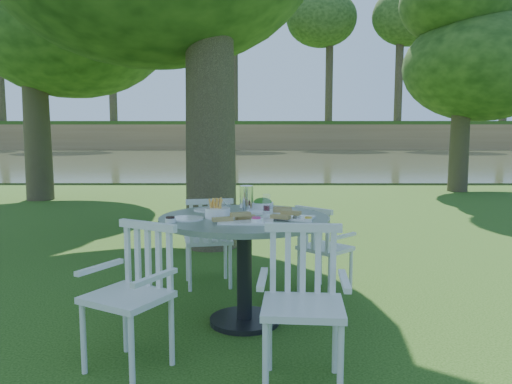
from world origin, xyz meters
TOP-DOWN VIEW (x-y plane):
  - ground at (0.00, 0.00)m, footprint 140.00×140.00m
  - table at (-0.09, -1.56)m, footprint 1.33×1.33m
  - chair_ne at (0.60, -0.84)m, footprint 0.58×0.58m
  - chair_nw at (-0.46, -0.64)m, footprint 0.52×0.50m
  - chair_sw at (-0.77, -2.28)m, footprint 0.63×0.61m
  - chair_se at (0.30, -2.48)m, footprint 0.52×0.49m
  - tableware at (-0.09, -1.49)m, footprint 1.13×0.85m
  - river at (0.00, 23.00)m, footprint 100.00×28.00m
  - far_bank at (0.28, 41.12)m, footprint 100.00×18.00m

SIDE VIEW (x-z plane):
  - ground at x=0.00m, z-range 0.00..0.00m
  - river at x=0.00m, z-range -0.06..0.06m
  - chair_ne at x=0.60m, z-range 0.07..0.91m
  - chair_nw at x=-0.46m, z-range 0.08..0.97m
  - chair_sw at x=-0.77m, z-range 0.08..1.01m
  - chair_se at x=0.30m, z-range 0.08..1.04m
  - table at x=-0.09m, z-range 0.25..1.12m
  - tableware at x=-0.09m, z-range 0.80..1.02m
  - far_bank at x=0.28m, z-range -0.35..14.85m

